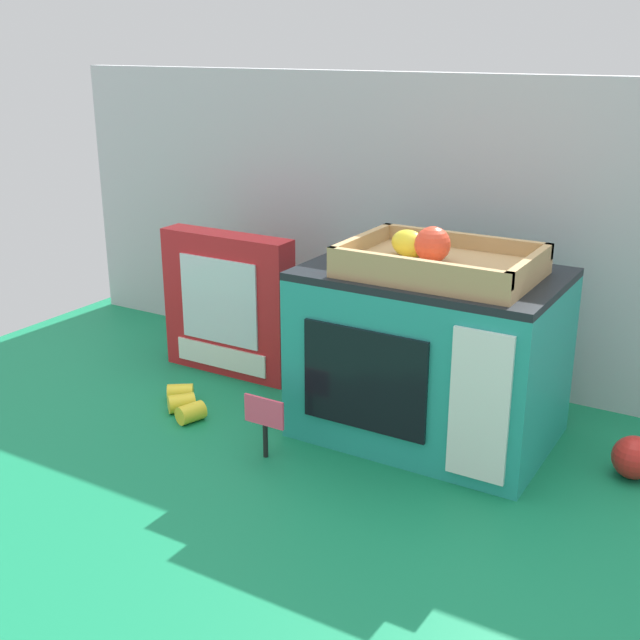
% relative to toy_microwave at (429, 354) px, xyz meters
% --- Properties ---
extents(ground_plane, '(1.70, 1.70, 0.00)m').
position_rel_toy_microwave_xyz_m(ground_plane, '(-0.13, 0.01, -0.14)').
color(ground_plane, '#147A4C').
rests_on(ground_plane, ground).
extents(display_back_panel, '(1.61, 0.03, 0.56)m').
position_rel_toy_microwave_xyz_m(display_back_panel, '(-0.13, 0.25, 0.14)').
color(display_back_panel, '#B7BABF').
rests_on(display_back_panel, ground).
extents(toy_microwave, '(0.39, 0.27, 0.28)m').
position_rel_toy_microwave_xyz_m(toy_microwave, '(0.00, 0.00, 0.00)').
color(toy_microwave, teal).
rests_on(toy_microwave, ground).
extents(food_groups_crate, '(0.28, 0.20, 0.08)m').
position_rel_toy_microwave_xyz_m(food_groups_crate, '(0.02, -0.02, 0.16)').
color(food_groups_crate, tan).
rests_on(food_groups_crate, toy_microwave).
extents(cookie_set_box, '(0.27, 0.06, 0.27)m').
position_rel_toy_microwave_xyz_m(cookie_set_box, '(-0.43, 0.05, -0.00)').
color(cookie_set_box, red).
rests_on(cookie_set_box, ground).
extents(price_sign, '(0.07, 0.01, 0.10)m').
position_rel_toy_microwave_xyz_m(price_sign, '(-0.18, -0.20, -0.07)').
color(price_sign, black).
rests_on(price_sign, ground).
extents(loose_toy_banana, '(0.12, 0.11, 0.03)m').
position_rel_toy_microwave_xyz_m(loose_toy_banana, '(-0.39, -0.14, -0.12)').
color(loose_toy_banana, yellow).
rests_on(loose_toy_banana, ground).
extents(loose_toy_apple, '(0.06, 0.06, 0.06)m').
position_rel_toy_microwave_xyz_m(loose_toy_apple, '(0.32, 0.02, -0.11)').
color(loose_toy_apple, red).
rests_on(loose_toy_apple, ground).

